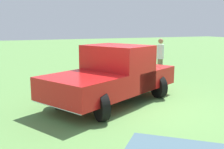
# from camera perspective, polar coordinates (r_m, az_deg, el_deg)

# --- Properties ---
(ground_plane) EXTENTS (80.00, 80.00, 0.00)m
(ground_plane) POSITION_cam_1_polar(r_m,az_deg,el_deg) (8.26, 6.85, -6.68)
(ground_plane) COLOR #5B8C47
(pickup_truck) EXTENTS (3.81, 4.95, 1.80)m
(pickup_truck) POSITION_cam_1_polar(r_m,az_deg,el_deg) (8.48, 0.50, 0.26)
(pickup_truck) COLOR black
(pickup_truck) RESTS_ON ground_plane
(person_bystander) EXTENTS (0.43, 0.43, 1.81)m
(person_bystander) POSITION_cam_1_polar(r_m,az_deg,el_deg) (12.77, 10.16, 3.99)
(person_bystander) COLOR #7A6B51
(person_bystander) RESTS_ON ground_plane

